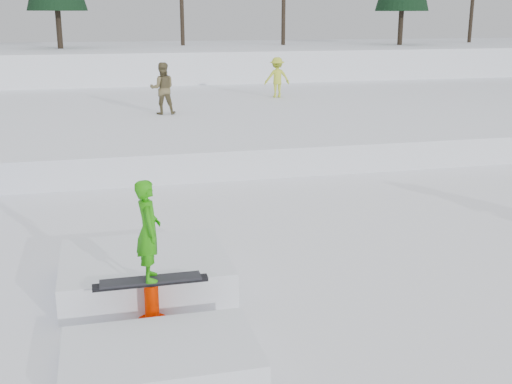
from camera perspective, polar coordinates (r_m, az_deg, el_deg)
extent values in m
plane|color=white|center=(10.18, -0.03, -9.12)|extent=(120.00, 120.00, 0.00)
cube|color=white|center=(39.17, -10.79, 10.84)|extent=(60.00, 14.00, 2.40)
cube|color=white|center=(25.38, -8.77, 6.67)|extent=(50.00, 18.00, 0.80)
cylinder|color=black|center=(37.54, -17.10, 13.62)|extent=(0.30, 0.30, 2.00)
cylinder|color=black|center=(41.23, 12.72, 14.03)|extent=(0.30, 0.30, 2.00)
imported|color=brown|center=(23.12, -8.31, 9.10)|extent=(0.92, 0.73, 1.81)
imported|color=#BED033|center=(27.62, 1.88, 10.15)|extent=(1.10, 0.65, 1.68)
cube|color=white|center=(10.49, -9.85, -6.98)|extent=(2.60, 2.20, 0.54)
cube|color=white|center=(8.30, -8.45, -14.26)|extent=(2.40, 1.60, 0.30)
cylinder|color=#E62B00|center=(9.41, -9.16, -11.31)|extent=(0.44, 0.44, 0.06)
cylinder|color=#E62B00|center=(9.29, -9.24, -9.83)|extent=(0.20, 0.20, 0.60)
cube|color=black|center=(9.16, -9.33, -7.96)|extent=(1.60, 0.16, 0.06)
cube|color=black|center=(9.14, -9.34, -7.70)|extent=(1.40, 0.28, 0.03)
imported|color=#25990B|center=(8.88, -9.54, -3.38)|extent=(0.34, 0.52, 1.42)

